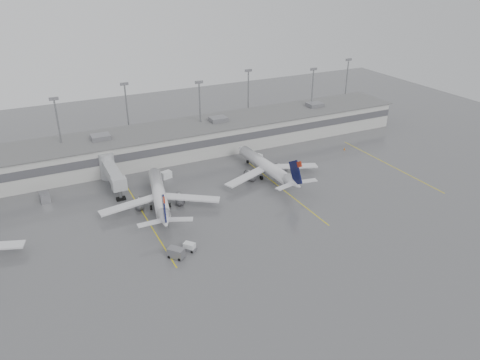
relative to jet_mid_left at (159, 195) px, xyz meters
name	(u,v)px	position (x,y,z in m)	size (l,w,h in m)	color
ground	(268,255)	(13.11, -28.29, -3.14)	(260.00, 260.00, 0.00)	#505053
terminal	(172,141)	(13.10, 29.69, 1.03)	(152.00, 17.00, 9.45)	#B2B2AC
light_masts	(164,110)	(13.11, 35.46, 8.89)	(142.40, 8.00, 20.60)	gray
jet_bridge_right	(111,171)	(-7.39, 17.43, 0.73)	(4.00, 17.20, 7.00)	#95989A
stand_markings	(219,203)	(13.11, -4.29, -3.13)	(105.25, 40.00, 0.01)	yellow
jet_mid_left	(159,195)	(0.00, 0.00, 0.00)	(27.27, 30.88, 10.10)	silver
jet_mid_right	(268,166)	(30.62, 3.44, 0.00)	(27.82, 31.21, 10.09)	silver
baggage_tug	(189,247)	(-0.13, -19.74, -2.49)	(2.89, 2.98, 1.67)	silver
baggage_cart	(176,253)	(-3.33, -20.94, -2.07)	(3.48, 3.61, 2.06)	slate
gse_uld_b	(166,175)	(6.34, 14.83, -2.20)	(2.66, 1.77, 1.88)	silver
gse_uld_c	(258,158)	(33.46, 14.27, -2.19)	(2.69, 1.79, 1.90)	silver
gse_loader	(45,197)	(-23.86, 15.23, -2.07)	(2.13, 3.41, 2.13)	slate
cone_b	(151,184)	(1.48, 12.49, -2.74)	(0.50, 0.50, 0.80)	#DA6804
cone_c	(245,173)	(26.03, 7.64, -2.76)	(0.48, 0.48, 0.76)	#DA6804
cone_d	(345,149)	(61.25, 10.14, -2.75)	(0.49, 0.49, 0.78)	#DA6804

